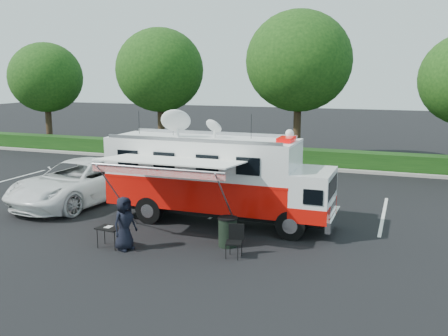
% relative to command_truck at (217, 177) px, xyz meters
% --- Properties ---
extents(ground_plane, '(120.00, 120.00, 0.00)m').
position_rel_command_truck_xyz_m(ground_plane, '(0.07, 0.00, -1.66)').
color(ground_plane, black).
rests_on(ground_plane, ground).
extents(back_border, '(60.00, 6.14, 8.87)m').
position_rel_command_truck_xyz_m(back_border, '(1.21, 12.90, 3.34)').
color(back_border, '#9E998E').
rests_on(back_border, ground_plane).
extents(stall_lines, '(24.12, 5.50, 0.01)m').
position_rel_command_truck_xyz_m(stall_lines, '(-0.43, 3.00, -1.66)').
color(stall_lines, silver).
rests_on(stall_lines, ground_plane).
extents(command_truck, '(8.09, 2.23, 3.89)m').
position_rel_command_truck_xyz_m(command_truck, '(0.00, 0.00, 0.00)').
color(command_truck, black).
rests_on(command_truck, ground_plane).
extents(awning, '(4.42, 2.31, 2.67)m').
position_rel_command_truck_xyz_m(awning, '(-0.72, -2.32, 0.83)').
color(awning, white).
rests_on(awning, ground_plane).
extents(white_suv, '(3.69, 6.65, 1.76)m').
position_rel_command_truck_xyz_m(white_suv, '(-6.33, 0.62, -1.66)').
color(white_suv, white).
rests_on(white_suv, ground_plane).
extents(person, '(0.75, 0.93, 1.65)m').
position_rel_command_truck_xyz_m(person, '(-1.62, -3.61, -1.66)').
color(person, black).
rests_on(person, ground_plane).
extents(folding_table, '(0.79, 0.60, 0.64)m').
position_rel_command_truck_xyz_m(folding_table, '(-2.17, -3.60, -1.08)').
color(folding_table, black).
rests_on(folding_table, ground_plane).
extents(folding_chair, '(0.55, 0.58, 0.96)m').
position_rel_command_truck_xyz_m(folding_chair, '(1.70, -2.99, -1.10)').
color(folding_chair, black).
rests_on(folding_chair, ground_plane).
extents(trash_bin, '(0.62, 0.62, 0.92)m').
position_rel_command_truck_xyz_m(trash_bin, '(1.20, -2.24, -1.20)').
color(trash_bin, black).
rests_on(trash_bin, ground_plane).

